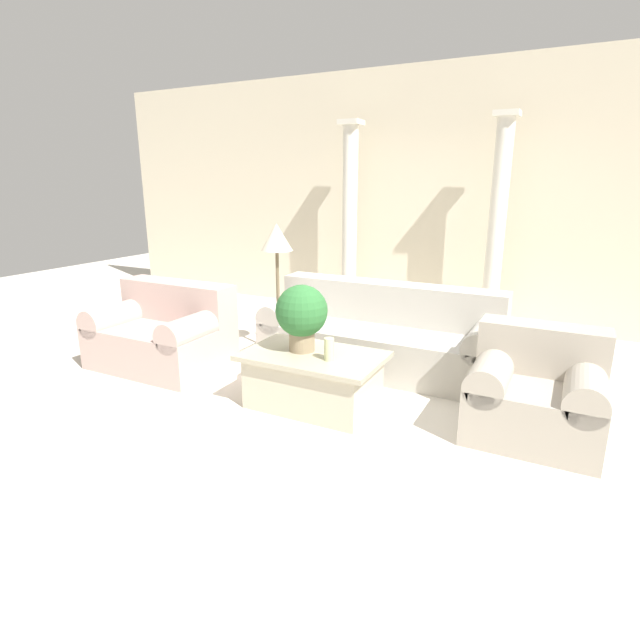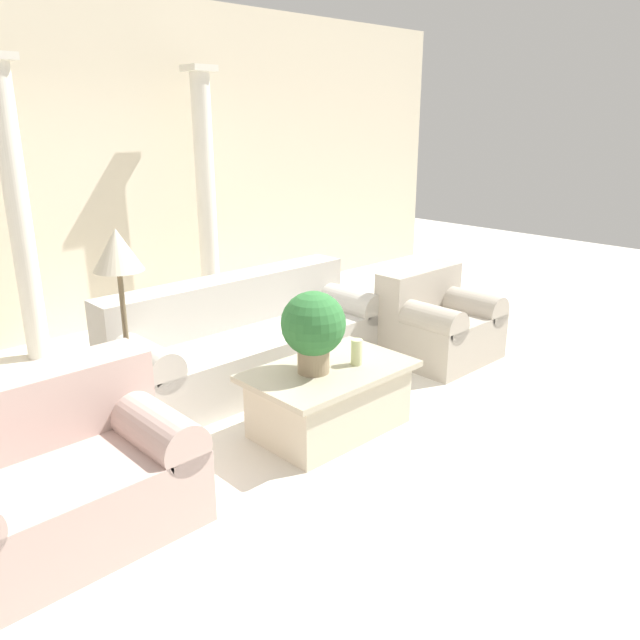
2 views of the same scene
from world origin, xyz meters
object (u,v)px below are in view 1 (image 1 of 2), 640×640
at_px(loveseat, 164,332).
at_px(coffee_table, 313,379).
at_px(armchair, 536,391).
at_px(potted_plant, 302,314).
at_px(floor_lamp, 277,245).
at_px(sofa_long, 381,335).

bearing_deg(loveseat, coffee_table, -5.72).
relative_size(coffee_table, armchair, 1.25).
height_order(coffee_table, armchair, armchair).
xyz_separation_m(potted_plant, armchair, (1.77, 0.30, -0.43)).
bearing_deg(loveseat, floor_lamp, 43.64).
bearing_deg(floor_lamp, loveseat, -136.36).
relative_size(coffee_table, potted_plant, 2.05).
bearing_deg(coffee_table, armchair, 11.14).
xyz_separation_m(loveseat, armchair, (3.44, 0.15, -0.00)).
height_order(loveseat, coffee_table, loveseat).
bearing_deg(sofa_long, armchair, -28.16).
distance_m(loveseat, coffee_table, 1.80).
bearing_deg(armchair, floor_lamp, 165.68).
distance_m(potted_plant, armchair, 1.85).
xyz_separation_m(loveseat, potted_plant, (1.67, -0.15, 0.43)).
bearing_deg(potted_plant, sofa_long, 75.58).
height_order(coffee_table, floor_lamp, floor_lamp).
relative_size(loveseat, coffee_table, 1.14).
distance_m(sofa_long, loveseat, 2.17).
relative_size(floor_lamp, armchair, 1.54).
xyz_separation_m(sofa_long, floor_lamp, (-1.10, -0.14, 0.84)).
distance_m(coffee_table, potted_plant, 0.55).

